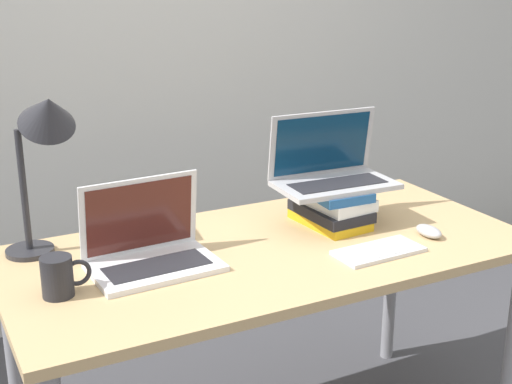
% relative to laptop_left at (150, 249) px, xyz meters
% --- Properties ---
extents(wall_back, '(8.00, 0.05, 2.70)m').
position_rel_laptop_left_xyz_m(wall_back, '(0.37, 1.21, 0.55)').
color(wall_back, silver).
rests_on(wall_back, ground_plane).
extents(desk, '(1.58, 0.76, 0.75)m').
position_rel_laptop_left_xyz_m(desk, '(0.37, -0.03, -0.13)').
color(desk, tan).
rests_on(desk, ground_plane).
extents(laptop_left, '(0.36, 0.25, 0.24)m').
position_rel_laptop_left_xyz_m(laptop_left, '(0.00, 0.00, 0.00)').
color(laptop_left, silver).
rests_on(laptop_left, desk).
extents(book_stack, '(0.19, 0.27, 0.13)m').
position_rel_laptop_left_xyz_m(book_stack, '(0.64, 0.05, 0.01)').
color(book_stack, gold).
rests_on(book_stack, desk).
extents(laptop_on_books, '(0.39, 0.24, 0.23)m').
position_rel_laptop_left_xyz_m(laptop_on_books, '(0.64, 0.07, 0.13)').
color(laptop_on_books, '#B2B2B7').
rests_on(laptop_on_books, book_stack).
extents(wireless_keyboard, '(0.27, 0.14, 0.01)m').
position_rel_laptop_left_xyz_m(wireless_keyboard, '(0.63, -0.22, -0.04)').
color(wireless_keyboard, silver).
rests_on(wireless_keyboard, desk).
extents(mouse, '(0.06, 0.10, 0.03)m').
position_rel_laptop_left_xyz_m(mouse, '(0.85, -0.18, -0.03)').
color(mouse, '#B2B2B7').
rests_on(mouse, desk).
extents(mug, '(0.13, 0.08, 0.11)m').
position_rel_laptop_left_xyz_m(mug, '(-0.27, -0.07, 0.00)').
color(mug, '#232328').
rests_on(mug, desk).
extents(desk_lamp, '(0.23, 0.20, 0.51)m').
position_rel_laptop_left_xyz_m(desk_lamp, '(-0.22, 0.21, 0.32)').
color(desk_lamp, '#28282D').
rests_on(desk_lamp, desk).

